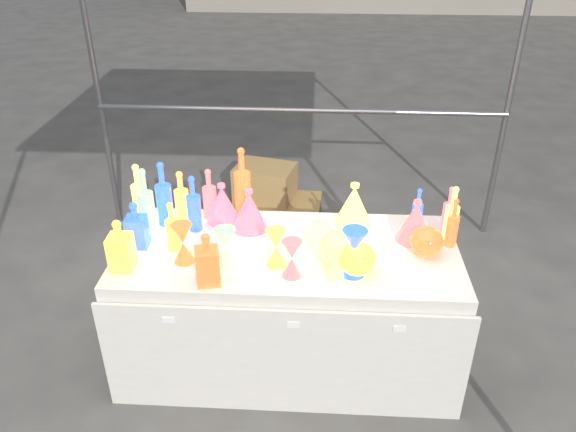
# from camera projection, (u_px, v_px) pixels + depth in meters

# --- Properties ---
(ground) EXTENTS (80.00, 80.00, 0.00)m
(ground) POSITION_uv_depth(u_px,v_px,m) (288.00, 354.00, 3.34)
(ground) COLOR slate
(ground) RESTS_ON ground
(display_table) EXTENTS (1.84, 0.83, 0.75)m
(display_table) POSITION_uv_depth(u_px,v_px,m) (288.00, 306.00, 3.14)
(display_table) COLOR silver
(display_table) RESTS_ON ground
(cardboard_box_closed) EXTENTS (0.56, 0.46, 0.36)m
(cardboard_box_closed) POSITION_uv_depth(u_px,v_px,m) (265.00, 185.00, 4.88)
(cardboard_box_closed) COLOR tan
(cardboard_box_closed) RESTS_ON ground
(cardboard_box_flat) EXTENTS (0.67, 0.50, 0.06)m
(cardboard_box_flat) POSITION_uv_depth(u_px,v_px,m) (283.00, 204.00, 4.90)
(cardboard_box_flat) COLOR tan
(cardboard_box_flat) RESTS_ON ground
(bottle_0) EXTENTS (0.08, 0.08, 0.31)m
(bottle_0) POSITION_uv_depth(u_px,v_px,m) (182.00, 197.00, 3.14)
(bottle_0) COLOR red
(bottle_0) RESTS_ON display_table
(bottle_1) EXTENTS (0.10, 0.10, 0.33)m
(bottle_1) POSITION_uv_depth(u_px,v_px,m) (194.00, 203.00, 3.06)
(bottle_1) COLOR #1A8F55
(bottle_1) RESTS_ON display_table
(bottle_2) EXTENTS (0.10, 0.10, 0.42)m
(bottle_2) POSITION_uv_depth(u_px,v_px,m) (242.00, 182.00, 3.17)
(bottle_2) COLOR orange
(bottle_2) RESTS_ON display_table
(bottle_3) EXTENTS (0.09, 0.09, 0.30)m
(bottle_3) POSITION_uv_depth(u_px,v_px,m) (209.00, 194.00, 3.18)
(bottle_3) COLOR #241CA9
(bottle_3) RESTS_ON display_table
(bottle_4) EXTENTS (0.08, 0.08, 0.35)m
(bottle_4) POSITION_uv_depth(u_px,v_px,m) (139.00, 193.00, 3.13)
(bottle_4) COLOR teal
(bottle_4) RESTS_ON display_table
(bottle_5) EXTENTS (0.10, 0.10, 0.39)m
(bottle_5) POSITION_uv_depth(u_px,v_px,m) (146.00, 202.00, 3.00)
(bottle_5) COLOR #B323A9
(bottle_5) RESTS_ON display_table
(bottle_6) EXTENTS (0.08, 0.08, 0.28)m
(bottle_6) POSITION_uv_depth(u_px,v_px,m) (172.00, 226.00, 2.89)
(bottle_6) COLOR red
(bottle_6) RESTS_ON display_table
(bottle_7) EXTENTS (0.11, 0.11, 0.38)m
(bottle_7) POSITION_uv_depth(u_px,v_px,m) (164.00, 194.00, 3.10)
(bottle_7) COLOR #1A8F55
(bottle_7) RESTS_ON display_table
(decanter_0) EXTENTS (0.11, 0.11, 0.27)m
(decanter_0) POSITION_uv_depth(u_px,v_px,m) (120.00, 245.00, 2.74)
(decanter_0) COLOR red
(decanter_0) RESTS_ON display_table
(decanter_1) EXTENTS (0.13, 0.13, 0.27)m
(decanter_1) POSITION_uv_depth(u_px,v_px,m) (207.00, 258.00, 2.64)
(decanter_1) COLOR orange
(decanter_1) RESTS_ON display_table
(decanter_2) EXTENTS (0.11, 0.11, 0.26)m
(decanter_2) POSITION_uv_depth(u_px,v_px,m) (136.00, 224.00, 2.93)
(decanter_2) COLOR #1A8F55
(decanter_2) RESTS_ON display_table
(hourglass_0) EXTENTS (0.11, 0.11, 0.22)m
(hourglass_0) POSITION_uv_depth(u_px,v_px,m) (183.00, 243.00, 2.81)
(hourglass_0) COLOR orange
(hourglass_0) RESTS_ON display_table
(hourglass_1) EXTENTS (0.11, 0.11, 0.20)m
(hourglass_1) POSITION_uv_depth(u_px,v_px,m) (292.00, 259.00, 2.71)
(hourglass_1) COLOR #241CA9
(hourglass_1) RESTS_ON display_table
(hourglass_2) EXTENTS (0.10, 0.10, 0.20)m
(hourglass_2) POSITION_uv_depth(u_px,v_px,m) (336.00, 258.00, 2.71)
(hourglass_2) COLOR teal
(hourglass_2) RESTS_ON display_table
(hourglass_3) EXTENTS (0.14, 0.14, 0.21)m
(hourglass_3) POSITION_uv_depth(u_px,v_px,m) (226.00, 248.00, 2.78)
(hourglass_3) COLOR #B323A9
(hourglass_3) RESTS_ON display_table
(hourglass_4) EXTENTS (0.12, 0.12, 0.20)m
(hourglass_4) POSITION_uv_depth(u_px,v_px,m) (276.00, 248.00, 2.79)
(hourglass_4) COLOR red
(hourglass_4) RESTS_ON display_table
(hourglass_5) EXTENTS (0.14, 0.14, 0.25)m
(hourglass_5) POSITION_uv_depth(u_px,v_px,m) (354.00, 252.00, 2.71)
(hourglass_5) COLOR #1A8F55
(hourglass_5) RESTS_ON display_table
(globe_0) EXTENTS (0.21, 0.21, 0.15)m
(globe_0) POSITION_uv_depth(u_px,v_px,m) (357.00, 260.00, 2.74)
(globe_0) COLOR red
(globe_0) RESTS_ON display_table
(globe_1) EXTENTS (0.25, 0.25, 0.15)m
(globe_1) POSITION_uv_depth(u_px,v_px,m) (337.00, 250.00, 2.81)
(globe_1) COLOR teal
(globe_1) RESTS_ON display_table
(globe_2) EXTENTS (0.19, 0.19, 0.14)m
(globe_2) POSITION_uv_depth(u_px,v_px,m) (426.00, 243.00, 2.88)
(globe_2) COLOR orange
(globe_2) RESTS_ON display_table
(globe_3) EXTENTS (0.17, 0.17, 0.12)m
(globe_3) POSITION_uv_depth(u_px,v_px,m) (427.00, 241.00, 2.92)
(globe_3) COLOR #241CA9
(globe_3) RESTS_ON display_table
(lampshade_0) EXTENTS (0.24, 0.24, 0.23)m
(lampshade_0) POSITION_uv_depth(u_px,v_px,m) (222.00, 202.00, 3.17)
(lampshade_0) COLOR orange
(lampshade_0) RESTS_ON display_table
(lampshade_1) EXTENTS (0.23, 0.23, 0.24)m
(lampshade_1) POSITION_uv_depth(u_px,v_px,m) (249.00, 209.00, 3.09)
(lampshade_1) COLOR orange
(lampshade_1) RESTS_ON display_table
(lampshade_2) EXTENTS (0.26, 0.26, 0.24)m
(lampshade_2) POSITION_uv_depth(u_px,v_px,m) (415.00, 220.00, 2.99)
(lampshade_2) COLOR #241CA9
(lampshade_2) RESTS_ON display_table
(lampshade_3) EXTENTS (0.24, 0.24, 0.25)m
(lampshade_3) POSITION_uv_depth(u_px,v_px,m) (354.00, 204.00, 3.12)
(lampshade_3) COLOR teal
(lampshade_3) RESTS_ON display_table
(bottle_8) EXTENTS (0.08, 0.08, 0.26)m
(bottle_8) POSITION_uv_depth(u_px,v_px,m) (417.00, 210.00, 3.06)
(bottle_8) COLOR #1A8F55
(bottle_8) RESTS_ON display_table
(bottle_9) EXTENTS (0.07, 0.07, 0.28)m
(bottle_9) POSITION_uv_depth(u_px,v_px,m) (453.00, 222.00, 2.93)
(bottle_9) COLOR orange
(bottle_9) RESTS_ON display_table
(bottle_10) EXTENTS (0.08, 0.08, 0.29)m
(bottle_10) POSITION_uv_depth(u_px,v_px,m) (449.00, 211.00, 3.03)
(bottle_10) COLOR #241CA9
(bottle_10) RESTS_ON display_table
(bottle_11) EXTENTS (0.08, 0.08, 0.33)m
(bottle_11) POSITION_uv_depth(u_px,v_px,m) (452.00, 214.00, 2.95)
(bottle_11) COLOR teal
(bottle_11) RESTS_ON display_table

